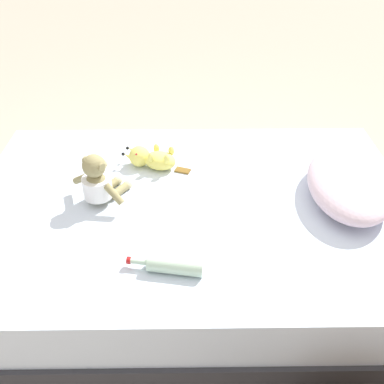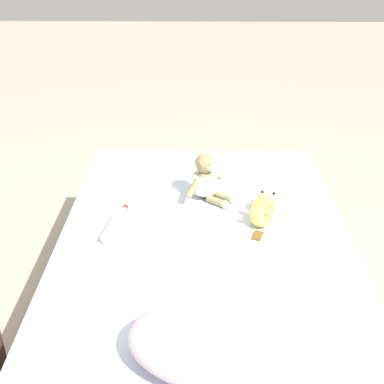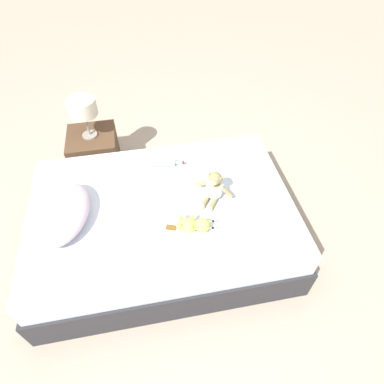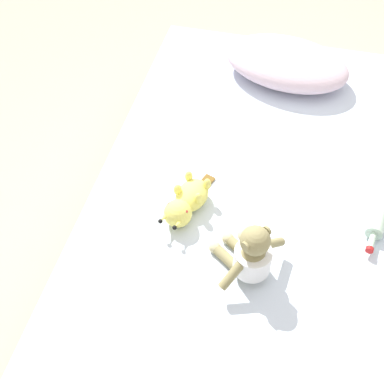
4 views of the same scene
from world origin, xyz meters
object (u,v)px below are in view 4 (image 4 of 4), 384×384
object	(u,v)px
pillow	(286,63)
glass_bottle	(379,215)
bed	(261,227)
plush_yellow_creature	(186,202)
plush_monkey	(251,255)

from	to	relation	value
pillow	glass_bottle	xyz separation A→B (m)	(0.43, -0.74, -0.04)
bed	plush_yellow_creature	xyz separation A→B (m)	(-0.27, -0.19, 0.31)
bed	plush_monkey	xyz separation A→B (m)	(-0.01, -0.39, 0.36)
glass_bottle	bed	bearing A→B (deg)	170.02
pillow	plush_yellow_creature	distance (m)	0.90
plush_yellow_creature	pillow	bearing A→B (deg)	74.23
bed	plush_yellow_creature	bearing A→B (deg)	-145.01
pillow	plush_yellow_creature	world-z (taller)	pillow
plush_monkey	plush_yellow_creature	bearing A→B (deg)	142.90
plush_monkey	glass_bottle	distance (m)	0.52
pillow	glass_bottle	world-z (taller)	pillow
bed	pillow	size ratio (longest dim) A/B	3.19
bed	pillow	xyz separation A→B (m)	(-0.03, 0.67, 0.34)
plush_monkey	plush_yellow_creature	world-z (taller)	plush_monkey
glass_bottle	pillow	bearing A→B (deg)	119.86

